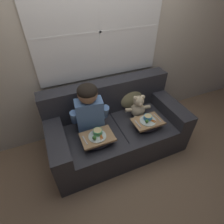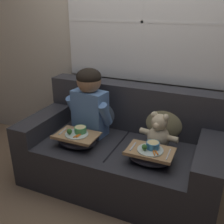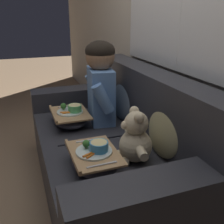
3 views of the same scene
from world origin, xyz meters
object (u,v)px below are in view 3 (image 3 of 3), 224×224
throw_pillow_behind_teddy (167,127)px  lap_tray_teddy (94,159)px  couch (115,150)px  lap_tray_child (70,117)px  teddy_bear (135,139)px  throw_pillow_behind_child (124,97)px  child_figure (100,79)px

throw_pillow_behind_teddy → lap_tray_teddy: throw_pillow_behind_teddy is taller
throw_pillow_behind_teddy → couch: bearing=-148.4°
lap_tray_child → teddy_bear: bearing=20.6°
throw_pillow_behind_child → lap_tray_teddy: throw_pillow_behind_child is taller
lap_tray_teddy → lap_tray_child: bearing=180.0°
throw_pillow_behind_teddy → throw_pillow_behind_child: bearing=180.0°
child_figure → lap_tray_child: 0.40m
teddy_bear → lap_tray_child: 0.75m
couch → child_figure: child_figure is taller
teddy_bear → lap_tray_child: size_ratio=0.95×
lap_tray_child → lap_tray_teddy: (0.70, -0.00, 0.00)m
couch → throw_pillow_behind_child: size_ratio=4.37×
teddy_bear → lap_tray_teddy: (0.00, -0.26, -0.08)m
throw_pillow_behind_teddy → teddy_bear: 0.22m
lap_tray_teddy → throw_pillow_behind_teddy: bearing=90.1°
lap_tray_teddy → throw_pillow_behind_child: bearing=145.5°
child_figure → lap_tray_teddy: (0.70, -0.27, -0.30)m
teddy_bear → lap_tray_child: teddy_bear is taller
couch → teddy_bear: couch is taller
child_figure → teddy_bear: size_ratio=1.82×
teddy_bear → throw_pillow_behind_teddy: bearing=89.8°
couch → child_figure: size_ratio=2.73×
couch → throw_pillow_behind_child: (-0.35, 0.21, 0.31)m
couch → throw_pillow_behind_teddy: bearing=31.6°
throw_pillow_behind_teddy → lap_tray_child: throw_pillow_behind_teddy is taller
couch → throw_pillow_behind_teddy: (0.35, 0.21, 0.31)m
throw_pillow_behind_child → lap_tray_teddy: (0.70, -0.48, -0.13)m
throw_pillow_behind_child → teddy_bear: bearing=-17.4°
throw_pillow_behind_teddy → teddy_bear: size_ratio=1.10×
couch → lap_tray_teddy: 0.47m
couch → teddy_bear: 0.43m
child_figure → lap_tray_child: size_ratio=1.73×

